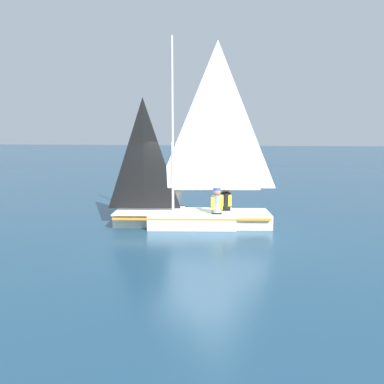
{
  "coord_description": "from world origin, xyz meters",
  "views": [
    {
      "loc": [
        10.55,
        3.19,
        2.58
      ],
      "look_at": [
        0.0,
        0.0,
        1.01
      ],
      "focal_mm": 35.0,
      "sensor_mm": 36.0,
      "label": 1
    }
  ],
  "objects_px": {
    "sailor_helm": "(217,206)",
    "sailor_crew": "(226,203)",
    "sailboat_main": "(194,199)",
    "buoy_marker": "(176,185)"
  },
  "relations": [
    {
      "from": "sailor_helm",
      "to": "sailor_crew",
      "type": "relative_size",
      "value": 1.0
    },
    {
      "from": "sailor_helm",
      "to": "sailboat_main",
      "type": "bearing_deg",
      "value": -21.58
    },
    {
      "from": "sailor_crew",
      "to": "buoy_marker",
      "type": "relative_size",
      "value": 0.87
    },
    {
      "from": "sailor_crew",
      "to": "buoy_marker",
      "type": "bearing_deg",
      "value": -75.43
    },
    {
      "from": "buoy_marker",
      "to": "sailor_helm",
      "type": "bearing_deg",
      "value": 27.39
    },
    {
      "from": "sailor_crew",
      "to": "buoy_marker",
      "type": "height_order",
      "value": "buoy_marker"
    },
    {
      "from": "buoy_marker",
      "to": "sailor_crew",
      "type": "bearing_deg",
      "value": 30.24
    },
    {
      "from": "sailboat_main",
      "to": "sailor_crew",
      "type": "xyz_separation_m",
      "value": [
        -0.52,
        0.86,
        -0.17
      ]
    },
    {
      "from": "sailboat_main",
      "to": "sailor_helm",
      "type": "distance_m",
      "value": 0.74
    },
    {
      "from": "sailboat_main",
      "to": "sailor_crew",
      "type": "height_order",
      "value": "sailboat_main"
    }
  ]
}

